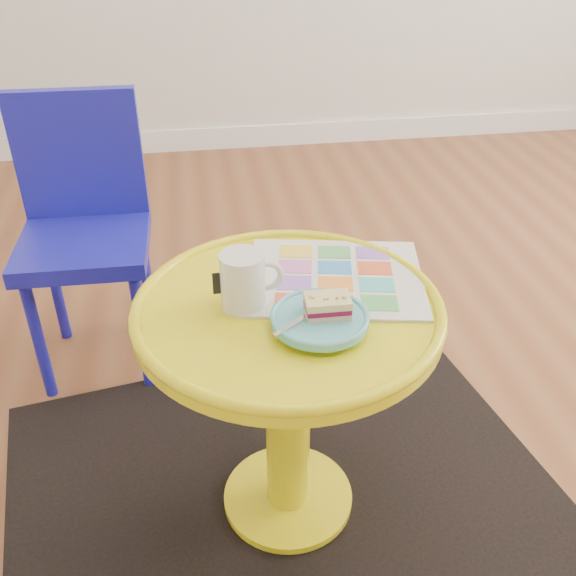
{
  "coord_description": "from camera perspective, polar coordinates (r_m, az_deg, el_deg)",
  "views": [
    {
      "loc": [
        -0.88,
        -1.47,
        1.28
      ],
      "look_at": [
        -0.72,
        -0.45,
        0.62
      ],
      "focal_mm": 40.0,
      "sensor_mm": 36.0,
      "label": 1
    }
  ],
  "objects": [
    {
      "name": "floor",
      "position": [
        2.14,
        17.47,
        -5.83
      ],
      "size": [
        4.0,
        4.0,
        0.0
      ],
      "primitive_type": "plane",
      "color": "brown",
      "rests_on": "ground"
    },
    {
      "name": "room_walls",
      "position": [
        2.75,
        -10.52,
        5.82
      ],
      "size": [
        4.0,
        4.0,
        4.0
      ],
      "color": "silver",
      "rests_on": "ground"
    },
    {
      "name": "rug",
      "position": [
        1.64,
        -0.0,
        -18.28
      ],
      "size": [
        1.47,
        1.3,
        0.01
      ],
      "primitive_type": "cube",
      "rotation": [
        0.0,
        0.0,
        0.17
      ],
      "color": "black",
      "rests_on": "ground"
    },
    {
      "name": "side_table",
      "position": [
        1.35,
        0.0,
        -7.25
      ],
      "size": [
        0.61,
        0.61,
        0.58
      ],
      "color": "yellow",
      "rests_on": "ground"
    },
    {
      "name": "chair",
      "position": [
        1.92,
        -17.68,
        5.89
      ],
      "size": [
        0.36,
        0.36,
        0.8
      ],
      "rotation": [
        0.0,
        0.0,
        -0.02
      ],
      "color": "#1919A4",
      "rests_on": "ground"
    },
    {
      "name": "newspaper",
      "position": [
        1.34,
        4.2,
        0.98
      ],
      "size": [
        0.41,
        0.37,
        0.01
      ],
      "primitive_type": "cube",
      "rotation": [
        0.0,
        0.0,
        -0.2
      ],
      "color": "silver",
      "rests_on": "side_table"
    },
    {
      "name": "mug",
      "position": [
        1.22,
        -3.93,
        0.8
      ],
      "size": [
        0.12,
        0.09,
        0.11
      ],
      "rotation": [
        0.0,
        0.0,
        0.04
      ],
      "color": "silver",
      "rests_on": "side_table"
    },
    {
      "name": "plate",
      "position": [
        1.18,
        2.83,
        -2.81
      ],
      "size": [
        0.18,
        0.18,
        0.02
      ],
      "color": "#56B0B7",
      "rests_on": "newspaper"
    },
    {
      "name": "cake_slice",
      "position": [
        1.17,
        3.53,
        -1.57
      ],
      "size": [
        0.08,
        0.06,
        0.04
      ],
      "rotation": [
        0.0,
        0.0,
        -0.02
      ],
      "color": "#D3BC8C",
      "rests_on": "plate"
    },
    {
      "name": "fork",
      "position": [
        1.17,
        1.48,
        -2.63
      ],
      "size": [
        0.12,
        0.1,
        0.0
      ],
      "rotation": [
        0.0,
        0.0,
        -0.91
      ],
      "color": "silver",
      "rests_on": "plate"
    }
  ]
}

